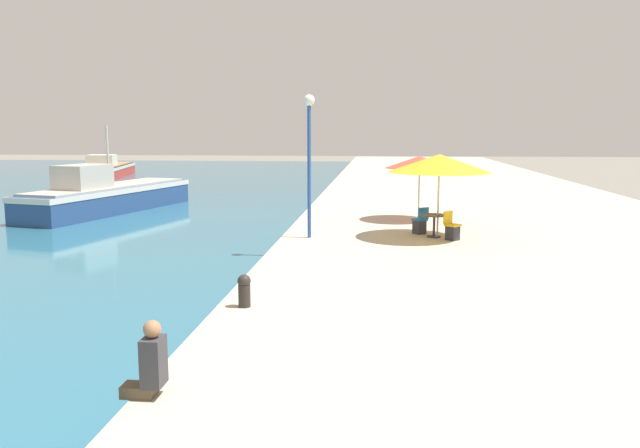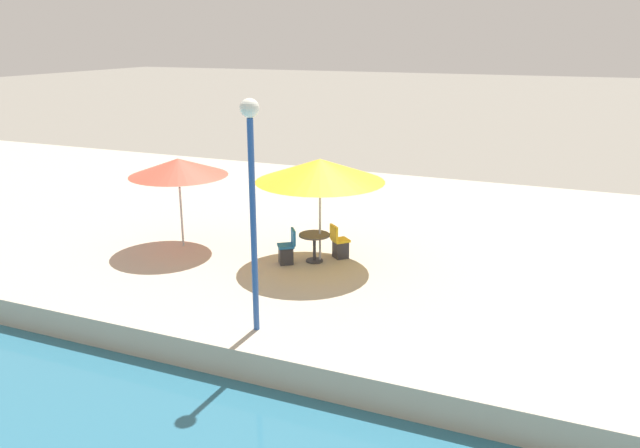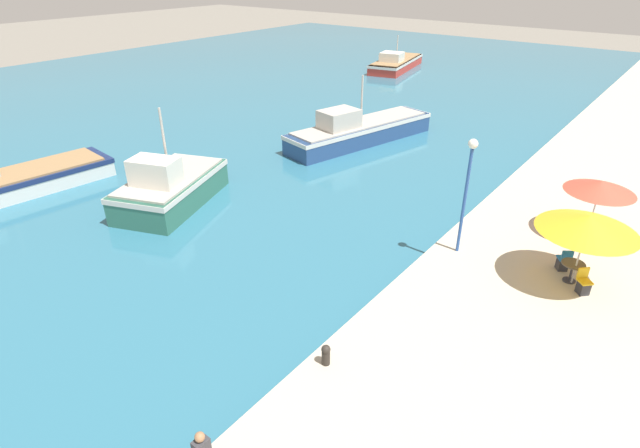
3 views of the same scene
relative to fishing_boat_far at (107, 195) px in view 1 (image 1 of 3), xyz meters
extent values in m
cube|color=#BCB29E|center=(18.37, 6.60, -0.56)|extent=(16.00, 90.00, 0.68)
cube|color=navy|center=(0.04, 0.18, -0.23)|extent=(4.93, 11.11, 1.25)
cube|color=silver|center=(0.04, 0.18, 0.27)|extent=(5.00, 11.22, 0.25)
cube|color=#ADA89E|center=(0.04, 0.18, 0.44)|extent=(4.54, 10.22, 0.10)
cube|color=#B7B2A8|center=(-0.40, -1.66, 1.05)|extent=(2.23, 2.72, 1.12)
cylinder|color=#B7B2A8|center=(0.04, 0.18, 1.98)|extent=(0.12, 0.12, 2.99)
cube|color=red|center=(-10.42, 23.03, -0.36)|extent=(4.94, 9.86, 0.99)
cube|color=silver|center=(-10.42, 23.03, 0.01)|extent=(5.02, 9.96, 0.25)
cube|color=#99754C|center=(-10.42, 23.03, 0.19)|extent=(4.54, 9.07, 0.10)
cube|color=silver|center=(-10.08, 21.41, 0.69)|extent=(2.55, 2.47, 0.90)
cylinder|color=#B7B2A8|center=(-10.42, 23.03, 1.43)|extent=(0.12, 0.12, 2.39)
cylinder|color=#B7B7B7|center=(15.43, -9.62, 0.92)|extent=(0.06, 0.06, 2.27)
cone|color=yellow|center=(15.43, -9.62, 2.19)|extent=(3.27, 3.27, 0.57)
cylinder|color=#B7B7B7|center=(15.05, -5.64, 0.86)|extent=(0.06, 0.06, 2.16)
cone|color=#E04C38|center=(15.05, -5.64, 2.02)|extent=(2.66, 2.66, 0.47)
cylinder|color=#333338|center=(15.32, -9.51, -0.20)|extent=(0.44, 0.44, 0.04)
cylinder|color=#333338|center=(15.32, -9.51, 0.13)|extent=(0.08, 0.08, 0.70)
cylinder|color=#4C4742|center=(15.32, -9.51, 0.50)|extent=(0.80, 0.80, 0.04)
cube|color=#2D2D33|center=(15.86, -10.03, 0.01)|extent=(0.48, 0.48, 0.45)
cube|color=gold|center=(15.86, -10.03, 0.26)|extent=(0.57, 0.57, 0.06)
cube|color=gold|center=(15.72, -9.89, 0.49)|extent=(0.32, 0.33, 0.40)
cube|color=#2D2D33|center=(14.89, -8.90, 0.01)|extent=(0.47, 0.47, 0.45)
cube|color=#1E66A3|center=(14.89, -8.90, 0.26)|extent=(0.56, 0.56, 0.06)
cube|color=#1E66A3|center=(15.01, -9.06, 0.49)|extent=(0.36, 0.28, 0.40)
cube|color=brown|center=(10.44, -22.29, -0.14)|extent=(0.43, 0.28, 0.16)
cube|color=#38383D|center=(10.66, -22.29, 0.26)|extent=(0.26, 0.36, 0.64)
sphere|color=#9E704C|center=(10.66, -22.29, 0.70)|extent=(0.23, 0.23, 0.23)
cylinder|color=#2D2823|center=(10.93, -18.06, 0.01)|extent=(0.24, 0.24, 0.45)
sphere|color=#2D2823|center=(10.93, -18.06, 0.30)|extent=(0.26, 0.26, 0.26)
cylinder|color=#28519E|center=(11.30, -9.98, 1.88)|extent=(0.12, 0.12, 4.20)
sphere|color=white|center=(11.30, -9.98, 4.16)|extent=(0.36, 0.36, 0.36)
camera|label=1|loc=(13.56, -29.78, 3.25)|focal=35.00mm
camera|label=2|loc=(1.34, -15.53, 5.42)|focal=35.00mm
camera|label=3|loc=(17.25, -26.55, 9.94)|focal=28.00mm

